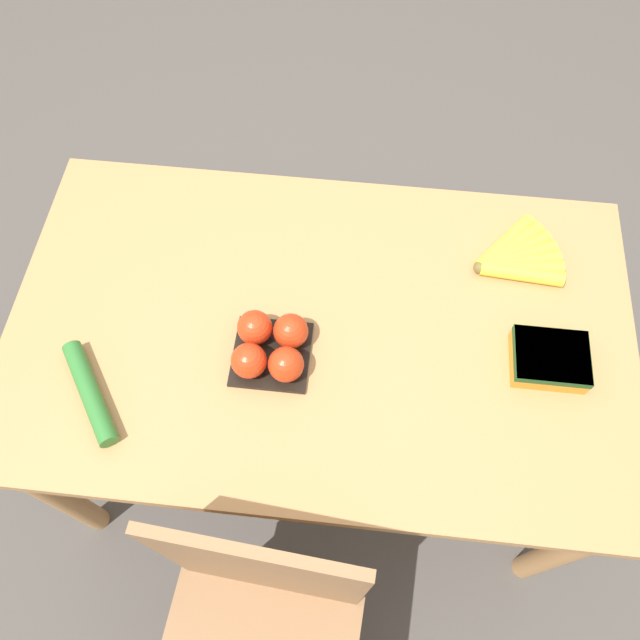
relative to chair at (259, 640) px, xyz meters
The scene contains 7 objects.
ground_plane 0.80m from the chair, 95.68° to the right, with size 12.00×12.00×0.00m, color #4C4742.
dining_table 0.65m from the chair, 95.68° to the right, with size 1.39×0.83×0.73m.
chair is the anchor object (origin of this frame).
banana_bunch 1.01m from the chair, 120.35° to the right, with size 0.20×0.19×0.04m.
tomato_pack 0.61m from the chair, 86.41° to the right, with size 0.16×0.16×0.09m.
carrot_bag 0.85m from the chair, 133.31° to the right, with size 0.16×0.13×0.05m.
cucumber_near 0.63m from the chair, 46.39° to the right, with size 0.17×0.22×0.04m.
Camera 1 is at (-0.07, 0.63, 1.95)m, focal length 35.00 mm.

